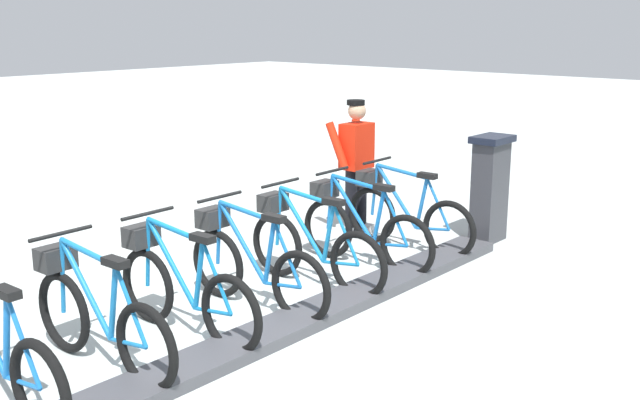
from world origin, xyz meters
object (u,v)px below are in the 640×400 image
object	(u,v)px
bike_docked_3	(251,264)
bike_docked_4	(181,287)
bike_docked_0	(404,213)
bike_docked_5	(96,315)
worker_near_rack	(356,161)
bike_docked_2	(310,244)
bike_docked_1	(361,227)
payment_kiosk	(490,187)

from	to	relation	value
bike_docked_3	bike_docked_4	bearing A→B (deg)	90.00
bike_docked_0	bike_docked_5	size ratio (longest dim) A/B	1.00
bike_docked_5	bike_docked_0	bearing A→B (deg)	-90.00
bike_docked_3	worker_near_rack	bearing A→B (deg)	-71.86
bike_docked_2	bike_docked_0	bearing A→B (deg)	-90.00
bike_docked_3	bike_docked_5	size ratio (longest dim) A/B	1.00
bike_docked_0	bike_docked_1	distance (m)	0.81
bike_docked_0	bike_docked_5	xyz separation A→B (m)	(0.00, 4.07, 0.00)
bike_docked_0	bike_docked_3	xyz separation A→B (m)	(0.00, 2.44, 0.00)
bike_docked_0	bike_docked_2	bearing A→B (deg)	90.00
bike_docked_1	bike_docked_4	world-z (taller)	same
payment_kiosk	bike_docked_3	xyz separation A→B (m)	(0.57, 3.40, -0.24)
bike_docked_2	bike_docked_3	size ratio (longest dim) A/B	1.00
bike_docked_1	bike_docked_4	size ratio (longest dim) A/B	1.00
payment_kiosk	bike_docked_3	bearing A→B (deg)	80.44
bike_docked_3	bike_docked_0	bearing A→B (deg)	-90.00
bike_docked_1	bike_docked_3	world-z (taller)	same
payment_kiosk	bike_docked_4	size ratio (longest dim) A/B	0.74
bike_docked_0	worker_near_rack	size ratio (longest dim) A/B	1.04
payment_kiosk	bike_docked_5	bearing A→B (deg)	83.51
bike_docked_3	bike_docked_5	xyz separation A→B (m)	(0.00, 1.63, 0.00)
payment_kiosk	bike_docked_0	xyz separation A→B (m)	(0.57, 0.95, -0.24)
bike_docked_3	bike_docked_4	world-z (taller)	same
bike_docked_1	bike_docked_3	bearing A→B (deg)	90.00
bike_docked_0	bike_docked_1	size ratio (longest dim) A/B	1.00
bike_docked_1	worker_near_rack	distance (m)	1.40
bike_docked_0	payment_kiosk	bearing A→B (deg)	-121.01
bike_docked_2	bike_docked_5	bearing A→B (deg)	90.00
bike_docked_2	bike_docked_5	size ratio (longest dim) A/B	1.00
bike_docked_1	worker_near_rack	size ratio (longest dim) A/B	1.04
bike_docked_0	bike_docked_5	world-z (taller)	same
payment_kiosk	bike_docked_1	xyz separation A→B (m)	(0.57, 1.77, -0.24)
bike_docked_2	payment_kiosk	bearing A→B (deg)	-102.49
bike_docked_0	bike_docked_2	xyz separation A→B (m)	(0.00, 1.63, 0.00)
worker_near_rack	bike_docked_1	bearing A→B (deg)	130.81
bike_docked_4	worker_near_rack	bearing A→B (deg)	-75.97
bike_docked_5	worker_near_rack	size ratio (longest dim) A/B	1.04
bike_docked_4	worker_near_rack	xyz separation A→B (m)	(0.86, -3.44, 0.48)
bike_docked_2	bike_docked_3	world-z (taller)	same
bike_docked_1	worker_near_rack	bearing A→B (deg)	-49.19
worker_near_rack	bike_docked_4	bearing A→B (deg)	104.03
bike_docked_1	payment_kiosk	bearing A→B (deg)	-107.94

